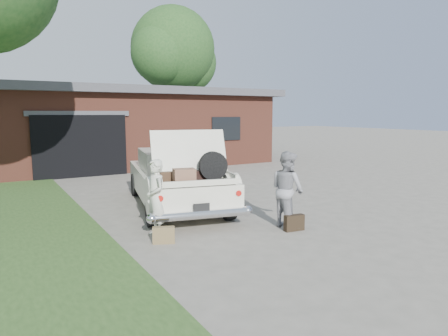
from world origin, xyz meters
TOP-DOWN VIEW (x-y plane):
  - ground at (0.00, 0.00)m, footprint 90.00×90.00m
  - house at (0.98, 11.47)m, footprint 12.80×7.80m
  - tree_right at (5.63, 15.85)m, footprint 5.68×4.94m
  - sedan at (-0.45, 2.11)m, footprint 2.84×5.07m
  - woman_left at (-1.74, 0.14)m, footprint 0.36×0.54m
  - woman_right at (0.74, -0.63)m, footprint 0.58×0.74m
  - suitcase_left at (-1.79, -0.34)m, footprint 0.40×0.27m
  - suitcase_right at (0.68, -0.92)m, footprint 0.42×0.18m

SIDE VIEW (x-z plane):
  - ground at x=0.00m, z-range 0.00..0.00m
  - suitcase_left at x=-1.79m, z-range 0.00..0.30m
  - suitcase_right at x=0.68m, z-range 0.00..0.31m
  - sedan at x=-0.45m, z-range -0.26..1.66m
  - woman_left at x=-1.74m, z-range 0.00..1.44m
  - woman_right at x=0.74m, z-range 0.00..1.53m
  - house at x=0.98m, z-range 0.02..3.32m
  - tree_right at x=5.63m, z-range 1.52..10.04m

